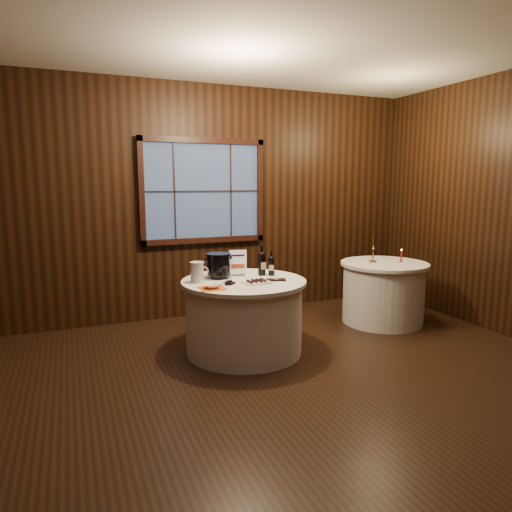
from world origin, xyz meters
name	(u,v)px	position (x,y,z in m)	size (l,w,h in m)	color
ground	(286,391)	(0.00, 0.00, 0.00)	(6.00, 6.00, 0.00)	black
back_wall	(203,199)	(0.00, 2.48, 1.54)	(6.00, 0.10, 3.00)	black
main_table	(244,316)	(0.00, 1.00, 0.39)	(1.28, 1.28, 0.77)	white
side_table	(383,292)	(2.00, 1.30, 0.39)	(1.08, 1.08, 0.77)	white
sign_stand	(238,267)	(0.01, 1.19, 0.87)	(0.18, 0.12, 0.29)	#B9B9C0
port_bottle_left	(262,262)	(0.26, 1.15, 0.92)	(0.08, 0.09, 0.34)	black
port_bottle_right	(271,264)	(0.36, 1.10, 0.89)	(0.07, 0.08, 0.28)	black
ice_bucket	(219,265)	(-0.21, 1.19, 0.91)	(0.26, 0.26, 0.26)	black
chocolate_plate	(257,282)	(0.06, 0.80, 0.79)	(0.29, 0.22, 0.04)	white
chocolate_box	(276,280)	(0.30, 0.85, 0.78)	(0.19, 0.10, 0.02)	black
grape_bunch	(230,283)	(-0.21, 0.83, 0.79)	(0.19, 0.09, 0.04)	black
glass_pitcher	(197,272)	(-0.47, 1.09, 0.87)	(0.19, 0.14, 0.20)	silver
orange_napkin	(212,288)	(-0.41, 0.76, 0.77)	(0.24, 0.24, 0.00)	#DD5012
cracker_bowl	(212,286)	(-0.41, 0.76, 0.79)	(0.15, 0.15, 0.04)	white
brass_candlestick	(373,252)	(1.87, 1.36, 0.90)	(0.10, 0.10, 0.36)	#C0803C
red_candle	(401,257)	(2.20, 1.24, 0.84)	(0.04, 0.04, 0.17)	#C0803C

